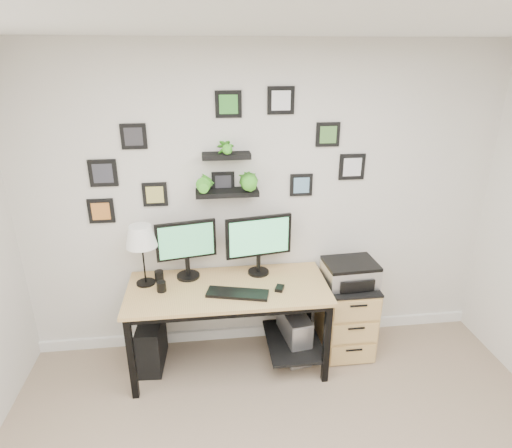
{
  "coord_description": "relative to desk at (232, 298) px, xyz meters",
  "views": [
    {
      "loc": [
        -0.47,
        -1.36,
        2.48
      ],
      "look_at": [
        -0.08,
        1.83,
        1.2
      ],
      "focal_mm": 30.0,
      "sensor_mm": 36.0,
      "label": 1
    }
  ],
  "objects": [
    {
      "name": "room",
      "position": [
        0.29,
        0.32,
        -0.58
      ],
      "size": [
        4.0,
        4.0,
        4.0
      ],
      "color": "gray",
      "rests_on": "ground"
    },
    {
      "name": "desk",
      "position": [
        0.0,
        0.0,
        0.0
      ],
      "size": [
        1.6,
        0.7,
        0.75
      ],
      "color": "tan",
      "rests_on": "ground"
    },
    {
      "name": "monitor_left",
      "position": [
        -0.35,
        0.16,
        0.41
      ],
      "size": [
        0.48,
        0.22,
        0.5
      ],
      "color": "black",
      "rests_on": "desk"
    },
    {
      "name": "monitor_right",
      "position": [
        0.24,
        0.16,
        0.43
      ],
      "size": [
        0.55,
        0.21,
        0.51
      ],
      "color": "black",
      "rests_on": "desk"
    },
    {
      "name": "keyboard",
      "position": [
        0.03,
        -0.17,
        0.14
      ],
      "size": [
        0.5,
        0.27,
        0.02
      ],
      "primitive_type": "cube",
      "rotation": [
        0.0,
        0.0,
        -0.25
      ],
      "color": "black",
      "rests_on": "desk"
    },
    {
      "name": "mouse",
      "position": [
        0.37,
        -0.13,
        0.14
      ],
      "size": [
        0.09,
        0.11,
        0.03
      ],
      "primitive_type": "cube",
      "rotation": [
        0.0,
        0.0,
        -0.4
      ],
      "color": "black",
      "rests_on": "desk"
    },
    {
      "name": "table_lamp",
      "position": [
        -0.69,
        0.1,
        0.53
      ],
      "size": [
        0.25,
        0.25,
        0.5
      ],
      "color": "black",
      "rests_on": "desk"
    },
    {
      "name": "mug",
      "position": [
        -0.55,
        -0.04,
        0.17
      ],
      "size": [
        0.07,
        0.07,
        0.08
      ],
      "primitive_type": "cylinder",
      "color": "black",
      "rests_on": "desk"
    },
    {
      "name": "pen_cup",
      "position": [
        -0.59,
        0.13,
        0.17
      ],
      "size": [
        0.07,
        0.07,
        0.09
      ],
      "primitive_type": "cylinder",
      "color": "black",
      "rests_on": "desk"
    },
    {
      "name": "pc_tower_black",
      "position": [
        -0.69,
        0.04,
        -0.42
      ],
      "size": [
        0.21,
        0.43,
        0.42
      ],
      "primitive_type": "cube",
      "rotation": [
        0.0,
        0.0,
        -0.06
      ],
      "color": "black",
      "rests_on": "ground"
    },
    {
      "name": "pc_tower_grey",
      "position": [
        0.53,
        0.02,
        -0.42
      ],
      "size": [
        0.25,
        0.45,
        0.42
      ],
      "color": "gray",
      "rests_on": "ground"
    },
    {
      "name": "file_cabinet",
      "position": [
        1.0,
        0.06,
        -0.29
      ],
      "size": [
        0.43,
        0.53,
        0.67
      ],
      "color": "tan",
      "rests_on": "ground"
    },
    {
      "name": "printer",
      "position": [
        1.0,
        0.05,
        0.14
      ],
      "size": [
        0.44,
        0.37,
        0.19
      ],
      "color": "silver",
      "rests_on": "file_cabinet"
    },
    {
      "name": "wall_decor",
      "position": [
        -0.01,
        0.26,
        1.03
      ],
      "size": [
        2.26,
        0.18,
        1.04
      ],
      "color": "black",
      "rests_on": "ground"
    }
  ]
}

